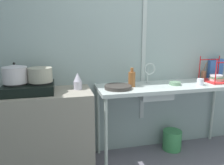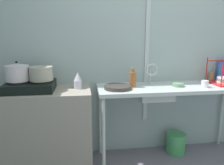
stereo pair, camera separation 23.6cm
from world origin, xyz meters
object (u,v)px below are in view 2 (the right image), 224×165
(pot_on_right_burner, at_px, (41,73))
(dish_rack, at_px, (224,80))
(small_bowl_on_drainboard, at_px, (178,85))
(cereal_box, at_px, (224,70))
(faucet, at_px, (152,71))
(utensil_jar, at_px, (211,76))
(percolator, at_px, (78,81))
(bottle_by_sink, at_px, (133,79))
(frying_pan, at_px, (118,87))
(cup_by_rack, at_px, (205,84))
(sink_basin, at_px, (155,93))
(pot_on_left_burner, at_px, (17,72))
(stove, at_px, (30,86))
(bucket_on_floor, at_px, (176,143))

(pot_on_right_burner, xyz_separation_m, dish_rack, (2.10, 0.02, -0.14))
(small_bowl_on_drainboard, height_order, cereal_box, cereal_box)
(faucet, bearing_deg, utensil_jar, 7.68)
(percolator, xyz_separation_m, bottle_by_sink, (0.60, -0.01, 0.00))
(frying_pan, distance_m, utensil_jar, 1.27)
(bottle_by_sink, bearing_deg, cup_by_rack, -8.51)
(cup_by_rack, xyz_separation_m, utensil_jar, (0.27, 0.31, 0.02))
(sink_basin, bearing_deg, pot_on_left_burner, 178.85)
(pot_on_right_burner, bearing_deg, stove, -180.00)
(faucet, xyz_separation_m, utensil_jar, (0.83, 0.11, -0.11))
(bottle_by_sink, distance_m, utensil_jar, 1.08)
(small_bowl_on_drainboard, height_order, bucket_on_floor, small_bowl_on_drainboard)
(cup_by_rack, bearing_deg, dish_rack, 21.45)
(pot_on_left_burner, height_order, small_bowl_on_drainboard, pot_on_left_burner)
(cereal_box, bearing_deg, stove, -170.32)
(stove, xyz_separation_m, pot_on_right_burner, (0.12, 0.00, 0.13))
(cereal_box, bearing_deg, small_bowl_on_drainboard, -157.54)
(stove, height_order, dish_rack, dish_rack)
(stove, xyz_separation_m, percolator, (0.49, 0.03, 0.04))
(dish_rack, bearing_deg, bucket_on_floor, 172.93)
(pot_on_right_burner, height_order, sink_basin, pot_on_right_burner)
(stove, xyz_separation_m, cup_by_rack, (1.89, -0.10, -0.01))
(pot_on_left_burner, bearing_deg, small_bowl_on_drainboard, -0.78)
(percolator, distance_m, small_bowl_on_drainboard, 1.13)
(percolator, height_order, dish_rack, dish_rack)
(sink_basin, xyz_separation_m, cereal_box, (0.99, 0.24, 0.20))
(stove, distance_m, cereal_box, 2.35)
(percolator, height_order, cup_by_rack, percolator)
(pot_on_right_burner, height_order, faucet, same)
(bucket_on_floor, bearing_deg, cup_by_rack, -42.88)
(sink_basin, distance_m, bottle_by_sink, 0.30)
(frying_pan, height_order, utensil_jar, utensil_jar)
(sink_basin, height_order, cereal_box, cereal_box)
(frying_pan, xyz_separation_m, dish_rack, (1.30, 0.07, 0.02))
(frying_pan, distance_m, cereal_box, 1.45)
(faucet, bearing_deg, dish_rack, -4.79)
(cup_by_rack, distance_m, small_bowl_on_drainboard, 0.29)
(pot_on_left_burner, xyz_separation_m, bucket_on_floor, (1.81, 0.09, -0.97))
(sink_basin, relative_size, faucet, 1.46)
(stove, height_order, frying_pan, stove)
(frying_pan, bearing_deg, bucket_on_floor, 9.94)
(pot_on_right_burner, height_order, cereal_box, cereal_box)
(percolator, xyz_separation_m, cereal_box, (1.85, 0.18, 0.04))
(frying_pan, xyz_separation_m, bucket_on_floor, (0.77, 0.14, -0.79))
(dish_rack, bearing_deg, small_bowl_on_drainboard, -175.46)
(frying_pan, height_order, bucket_on_floor, frying_pan)
(frying_pan, distance_m, small_bowl_on_drainboard, 0.70)
(cereal_box, bearing_deg, bucket_on_floor, -164.82)
(utensil_jar, relative_size, bucket_on_floor, 0.86)
(sink_basin, relative_size, small_bowl_on_drainboard, 2.81)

